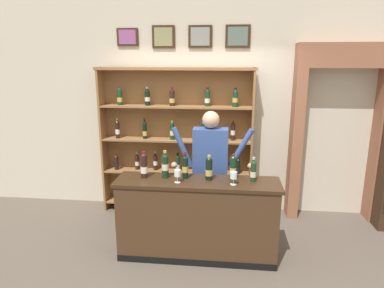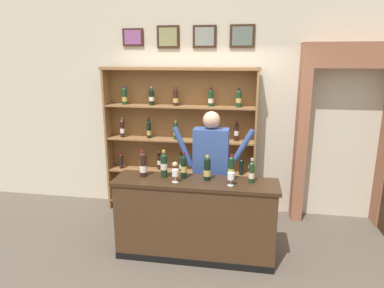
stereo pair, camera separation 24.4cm
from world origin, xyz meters
TOP-DOWN VIEW (x-y plane):
  - ground_plane at (0.00, 0.00)m, footprint 14.00×14.00m
  - back_wall at (-0.00, 1.49)m, footprint 12.00×0.19m
  - wine_shelf at (-0.38, 1.24)m, footprint 2.29×0.30m
  - archway_doorway at (1.94, 1.36)m, footprint 1.30×0.45m
  - tasting_counter at (0.05, -0.00)m, footprint 1.89×0.49m
  - shopkeeper at (0.17, 0.51)m, footprint 1.06×0.22m
  - tasting_bottle_bianco at (-0.58, 0.04)m, footprint 0.08×0.08m
  - tasting_bottle_rosso at (-0.33, 0.06)m, footprint 0.08×0.08m
  - tasting_bottle_grappa at (-0.10, 0.07)m, footprint 0.07×0.07m
  - tasting_bottle_brunello at (0.18, 0.05)m, footprint 0.08×0.08m
  - tasting_bottle_chianti at (0.45, 0.09)m, footprint 0.07×0.07m
  - tasting_bottle_prosecco at (0.68, 0.05)m, footprint 0.07×0.07m
  - wine_glass_right at (-0.16, -0.08)m, footprint 0.07×0.07m
  - wine_glass_spare at (0.46, -0.08)m, footprint 0.08×0.08m

SIDE VIEW (x-z plane):
  - ground_plane at x=0.00m, z-range -0.02..0.00m
  - tasting_counter at x=0.05m, z-range 0.00..0.95m
  - shopkeeper at x=0.17m, z-range 0.20..1.87m
  - wine_glass_spare at x=0.46m, z-range 0.98..1.13m
  - wine_glass_right at x=-0.16m, z-range 0.98..1.13m
  - tasting_bottle_prosecco at x=0.68m, z-range 0.94..1.22m
  - tasting_bottle_brunello at x=0.18m, z-range 0.94..1.24m
  - tasting_bottle_grappa at x=-0.10m, z-range 0.94..1.25m
  - tasting_bottle_chianti at x=0.45m, z-range 0.94..1.25m
  - tasting_bottle_bianco at x=-0.58m, z-range 0.94..1.25m
  - tasting_bottle_rosso at x=-0.33m, z-range 0.94..1.27m
  - wine_shelf at x=-0.38m, z-range 0.07..2.25m
  - archway_doorway at x=1.94m, z-range 0.18..2.69m
  - back_wall at x=0.00m, z-range 0.00..3.45m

